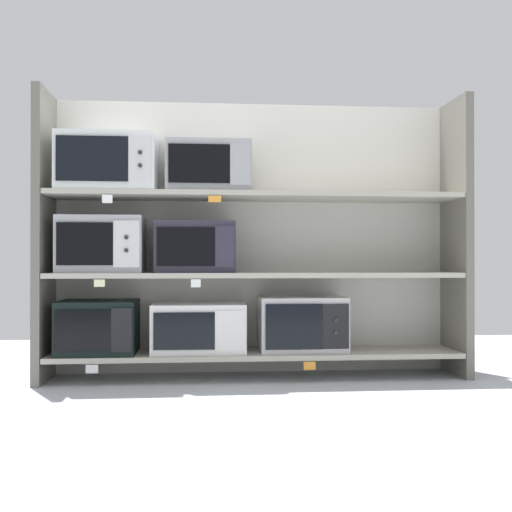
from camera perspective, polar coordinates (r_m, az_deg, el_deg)
ground at (r=2.96m, az=1.72°, el=-14.50°), size 6.46×6.00×0.02m
back_panel at (r=4.09m, az=-0.27°, el=1.66°), size 2.66×0.04×1.72m
upright_left at (r=3.96m, az=-18.47°, el=1.75°), size 0.05×0.42×1.72m
upright_right at (r=4.17m, az=17.53°, el=1.64°), size 0.05×0.42×1.72m
shelf_0 at (r=3.91m, az=-0.00°, el=-8.76°), size 2.46×0.42×0.03m
microwave_0 at (r=3.91m, az=-13.96°, el=-6.19°), size 0.45×0.40×0.31m
microwave_1 at (r=3.87m, az=-5.17°, el=-6.43°), size 0.56×0.36×0.29m
microwave_2 at (r=3.91m, az=4.14°, el=-6.08°), size 0.52×0.36×0.33m
price_tag_0 at (r=3.74m, az=-14.50°, el=-9.79°), size 0.07×0.00×0.05m
price_tag_1 at (r=3.74m, az=4.83°, el=-9.79°), size 0.07×0.00×0.05m
shelf_1 at (r=3.87m, az=-0.00°, el=-1.70°), size 2.46×0.42×0.03m
microwave_3 at (r=3.89m, az=-13.65°, el=1.00°), size 0.50×0.36×0.33m
microwave_4 at (r=3.85m, az=-5.49°, el=0.79°), size 0.47×0.33×0.31m
price_tag_2 at (r=3.68m, az=-13.86°, el=-2.38°), size 0.06×0.00×0.04m
price_tag_3 at (r=3.64m, az=-5.42°, el=-2.46°), size 0.06×0.00×0.05m
shelf_2 at (r=3.88m, az=-0.00°, el=5.38°), size 2.46×0.42×0.03m
microwave_5 at (r=3.93m, az=-13.09°, el=8.03°), size 0.57×0.42×0.34m
microwave_6 at (r=3.89m, az=-4.30°, el=7.86°), size 0.50×0.37×0.30m
price_tag_4 at (r=3.69m, az=-13.19°, el=5.01°), size 0.06×0.00×0.05m
price_tag_5 at (r=3.66m, az=-3.72°, el=5.14°), size 0.07×0.00×0.04m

